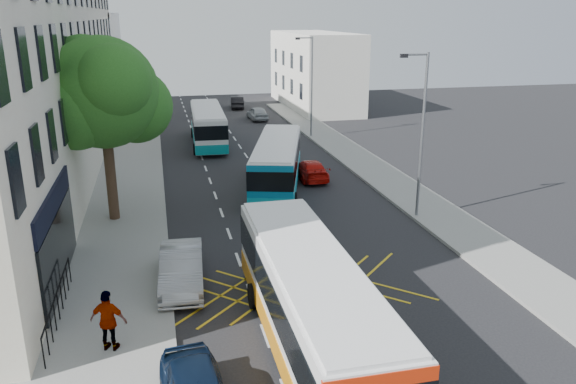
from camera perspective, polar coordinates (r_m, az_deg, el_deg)
ground at (r=16.97m, az=11.03°, el=-18.07°), size 120.00×120.00×0.00m
pavement_left at (r=29.22m, az=-17.16°, el=-2.68°), size 5.00×70.00×0.15m
pavement_right at (r=32.13m, az=12.53°, el=-0.47°), size 3.00×70.00×0.15m
terrace_main at (r=37.90m, az=-25.71°, el=11.28°), size 8.30×45.00×13.50m
terrace_far at (r=68.08m, az=-20.32°, el=12.47°), size 8.00×20.00×10.00m
building_right at (r=63.08m, az=2.66°, el=12.28°), size 6.00×18.00×8.00m
street_tree at (r=27.74m, az=-18.34°, el=9.44°), size 6.30×5.70×8.80m
lamp_near at (r=27.84m, az=13.34°, el=6.38°), size 1.45×0.15×8.00m
lamp_far at (r=46.40m, az=2.30°, el=11.15°), size 1.45×0.15×8.00m
railings at (r=20.26m, az=-22.33°, el=-10.48°), size 0.08×5.60×1.14m
bus_near at (r=17.00m, az=2.30°, el=-11.19°), size 2.75×10.93×3.07m
bus_mid at (r=32.74m, az=-1.10°, el=2.91°), size 5.11×10.45×2.87m
bus_far at (r=44.78m, az=-8.15°, el=6.73°), size 2.84×10.27×2.86m
parked_car_silver at (r=21.54m, az=-10.75°, el=-7.62°), size 1.85×4.57×1.48m
red_hatchback at (r=34.95m, az=2.29°, el=2.29°), size 1.77×4.14×1.19m
distant_car_grey at (r=58.50m, az=-8.09°, el=8.35°), size 2.22×4.39×1.19m
distant_car_silver at (r=55.18m, az=-3.13°, el=8.00°), size 1.79×3.92×1.30m
distant_car_dark at (r=62.42m, az=-5.19°, el=9.06°), size 1.74×3.99×1.28m
pedestrian_far at (r=17.90m, az=-17.76°, el=-12.35°), size 1.23×0.85×1.94m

